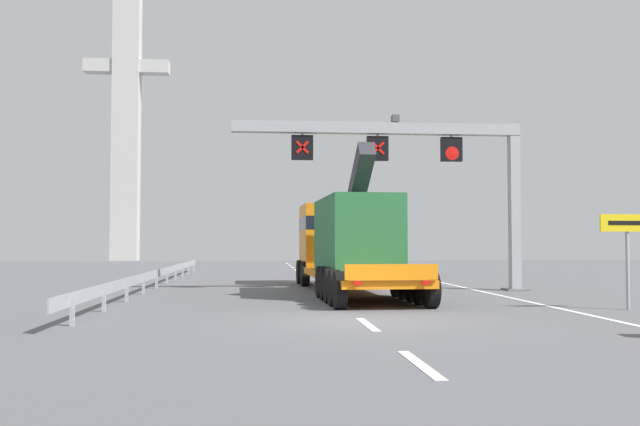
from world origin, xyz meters
name	(u,v)px	position (x,y,z in m)	size (l,w,h in m)	color
ground	(362,321)	(0.00, 0.00, 0.00)	(112.00, 112.00, 0.00)	#5B5B60
lane_markings	(306,278)	(0.03, 20.47, 0.01)	(0.20, 55.54, 0.01)	silver
edge_line_right	(464,288)	(6.20, 12.00, 0.01)	(0.20, 63.00, 0.01)	silver
overhead_lane_gantry	(417,155)	(3.76, 10.13, 5.42)	(11.82, 0.90, 7.01)	#9EA0A5
heavy_haul_truck_orange	(345,241)	(0.89, 10.41, 1.99)	(3.46, 14.14, 5.30)	orange
exit_sign_yellow	(628,237)	(8.02, 2.10, 2.10)	(1.65, 0.15, 2.74)	#9EA0A5
guardrail_left	(161,273)	(-6.86, 14.24, 0.56)	(0.13, 32.48, 0.76)	#999EA3
bridge_pylon_distant	(127,100)	(-16.88, 58.22, 17.26)	(9.00, 2.00, 33.74)	#B7B7B2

